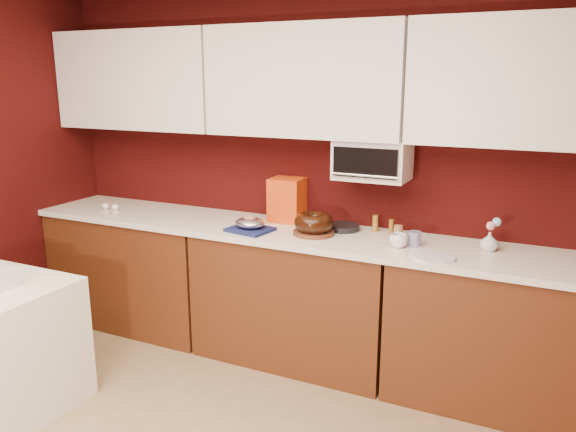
{
  "coord_description": "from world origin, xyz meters",
  "views": [
    {
      "loc": [
        1.47,
        -1.27,
        1.88
      ],
      "look_at": [
        -0.01,
        1.84,
        1.02
      ],
      "focal_mm": 35.0,
      "sensor_mm": 36.0,
      "label": 1
    }
  ],
  "objects_px": {
    "bundt_cake": "(314,222)",
    "blue_jar": "(414,239)",
    "foil_ham_nest": "(250,223)",
    "coffee_mug": "(398,239)",
    "toaster_oven": "(373,159)",
    "flower_vase": "(489,240)",
    "pandoro_box": "(287,200)"
  },
  "relations": [
    {
      "from": "toaster_oven",
      "to": "coffee_mug",
      "type": "relative_size",
      "value": 4.55
    },
    {
      "from": "bundt_cake",
      "to": "foil_ham_nest",
      "type": "xyz_separation_m",
      "value": [
        -0.41,
        -0.1,
        -0.03
      ]
    },
    {
      "from": "pandoro_box",
      "to": "toaster_oven",
      "type": "bearing_deg",
      "value": -6.59
    },
    {
      "from": "toaster_oven",
      "to": "coffee_mug",
      "type": "distance_m",
      "value": 0.55
    },
    {
      "from": "bundt_cake",
      "to": "toaster_oven",
      "type": "bearing_deg",
      "value": 32.77
    },
    {
      "from": "pandoro_box",
      "to": "flower_vase",
      "type": "xyz_separation_m",
      "value": [
        1.35,
        -0.12,
        -0.09
      ]
    },
    {
      "from": "flower_vase",
      "to": "pandoro_box",
      "type": "bearing_deg",
      "value": 174.79
    },
    {
      "from": "foil_ham_nest",
      "to": "flower_vase",
      "type": "relative_size",
      "value": 1.59
    },
    {
      "from": "toaster_oven",
      "to": "bundt_cake",
      "type": "height_order",
      "value": "toaster_oven"
    },
    {
      "from": "bundt_cake",
      "to": "coffee_mug",
      "type": "relative_size",
      "value": 2.55
    },
    {
      "from": "toaster_oven",
      "to": "coffee_mug",
      "type": "xyz_separation_m",
      "value": [
        0.25,
        -0.24,
        -0.43
      ]
    },
    {
      "from": "coffee_mug",
      "to": "foil_ham_nest",
      "type": "bearing_deg",
      "value": -176.53
    },
    {
      "from": "bundt_cake",
      "to": "blue_jar",
      "type": "bearing_deg",
      "value": 2.74
    },
    {
      "from": "foil_ham_nest",
      "to": "pandoro_box",
      "type": "relative_size",
      "value": 0.66
    },
    {
      "from": "flower_vase",
      "to": "coffee_mug",
      "type": "bearing_deg",
      "value": -161.62
    },
    {
      "from": "flower_vase",
      "to": "foil_ham_nest",
      "type": "bearing_deg",
      "value": -171.36
    },
    {
      "from": "coffee_mug",
      "to": "blue_jar",
      "type": "height_order",
      "value": "coffee_mug"
    },
    {
      "from": "flower_vase",
      "to": "toaster_oven",
      "type": "bearing_deg",
      "value": 173.7
    },
    {
      "from": "coffee_mug",
      "to": "blue_jar",
      "type": "distance_m",
      "value": 0.11
    },
    {
      "from": "bundt_cake",
      "to": "pandoro_box",
      "type": "relative_size",
      "value": 0.83
    },
    {
      "from": "bundt_cake",
      "to": "blue_jar",
      "type": "relative_size",
      "value": 2.85
    },
    {
      "from": "bundt_cake",
      "to": "coffee_mug",
      "type": "distance_m",
      "value": 0.56
    },
    {
      "from": "foil_ham_nest",
      "to": "pandoro_box",
      "type": "bearing_deg",
      "value": 73.32
    },
    {
      "from": "pandoro_box",
      "to": "flower_vase",
      "type": "relative_size",
      "value": 2.41
    },
    {
      "from": "pandoro_box",
      "to": "foil_ham_nest",
      "type": "bearing_deg",
      "value": -109.37
    },
    {
      "from": "coffee_mug",
      "to": "blue_jar",
      "type": "bearing_deg",
      "value": 43.56
    },
    {
      "from": "toaster_oven",
      "to": "pandoro_box",
      "type": "relative_size",
      "value": 1.49
    },
    {
      "from": "bundt_cake",
      "to": "pandoro_box",
      "type": "height_order",
      "value": "pandoro_box"
    },
    {
      "from": "toaster_oven",
      "to": "blue_jar",
      "type": "xyz_separation_m",
      "value": [
        0.32,
        -0.17,
        -0.43
      ]
    },
    {
      "from": "blue_jar",
      "to": "flower_vase",
      "type": "relative_size",
      "value": 0.71
    },
    {
      "from": "blue_jar",
      "to": "foil_ham_nest",
      "type": "bearing_deg",
      "value": -172.78
    },
    {
      "from": "pandoro_box",
      "to": "blue_jar",
      "type": "height_order",
      "value": "pandoro_box"
    }
  ]
}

